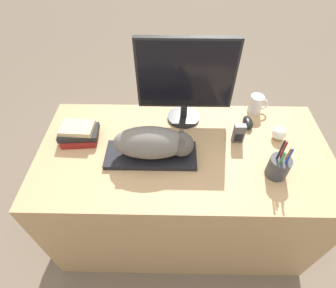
% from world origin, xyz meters
% --- Properties ---
extents(ground_plane, '(12.00, 12.00, 0.00)m').
position_xyz_m(ground_plane, '(0.00, 0.00, 0.00)').
color(ground_plane, '#6B5B4C').
extents(desk, '(1.47, 0.71, 0.76)m').
position_xyz_m(desk, '(0.00, 0.36, 0.38)').
color(desk, tan).
rests_on(desk, ground_plane).
extents(keyboard, '(0.44, 0.17, 0.02)m').
position_xyz_m(keyboard, '(-0.17, 0.31, 0.77)').
color(keyboard, black).
rests_on(keyboard, desk).
extents(cat, '(0.37, 0.15, 0.15)m').
position_xyz_m(cat, '(-0.14, 0.31, 0.86)').
color(cat, '#66605B').
rests_on(cat, keyboard).
extents(monitor, '(0.49, 0.18, 0.47)m').
position_xyz_m(monitor, '(-0.00, 0.59, 1.02)').
color(monitor, black).
rests_on(monitor, desk).
extents(computer_mouse, '(0.05, 0.10, 0.04)m').
position_xyz_m(computer_mouse, '(0.35, 0.55, 0.78)').
color(computer_mouse, black).
rests_on(computer_mouse, desk).
extents(coffee_mug, '(0.11, 0.07, 0.11)m').
position_xyz_m(coffee_mug, '(0.41, 0.66, 0.81)').
color(coffee_mug, silver).
rests_on(coffee_mug, desk).
extents(pen_cup, '(0.10, 0.10, 0.22)m').
position_xyz_m(pen_cup, '(0.42, 0.22, 0.81)').
color(pen_cup, '#38383D').
rests_on(pen_cup, desk).
extents(baseball, '(0.07, 0.07, 0.07)m').
position_xyz_m(baseball, '(0.49, 0.45, 0.79)').
color(baseball, silver).
rests_on(baseball, desk).
extents(phone, '(0.06, 0.03, 0.11)m').
position_xyz_m(phone, '(0.27, 0.43, 0.81)').
color(phone, '#4C4C51').
rests_on(phone, desk).
extents(book_stack, '(0.21, 0.15, 0.08)m').
position_xyz_m(book_stack, '(-0.54, 0.43, 0.80)').
color(book_stack, maroon).
rests_on(book_stack, desk).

